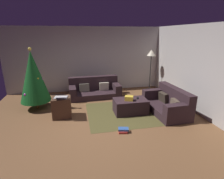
# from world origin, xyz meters

# --- Properties ---
(ground_plane) EXTENTS (6.40, 6.40, 0.00)m
(ground_plane) POSITION_xyz_m (0.00, 0.00, 0.00)
(ground_plane) COLOR brown
(rear_partition) EXTENTS (6.40, 0.12, 2.60)m
(rear_partition) POSITION_xyz_m (0.00, 3.14, 1.30)
(rear_partition) COLOR #BCB7B2
(rear_partition) RESTS_ON ground_plane
(corner_partition) EXTENTS (0.12, 6.40, 2.60)m
(corner_partition) POSITION_xyz_m (3.14, 0.00, 1.30)
(corner_partition) COLOR #B5B0AB
(corner_partition) RESTS_ON ground_plane
(couch_left) EXTENTS (1.94, 0.96, 0.74)m
(couch_left) POSITION_xyz_m (0.20, 2.26, 0.27)
(couch_left) COLOR #2D1E23
(couch_left) RESTS_ON ground_plane
(couch_right) EXTENTS (0.92, 1.65, 0.76)m
(couch_right) POSITION_xyz_m (2.25, 0.32, 0.29)
(couch_right) COLOR #2D1E23
(couch_right) RESTS_ON ground_plane
(ottoman) EXTENTS (0.99, 0.60, 0.43)m
(ottoman) POSITION_xyz_m (1.11, 0.52, 0.21)
(ottoman) COLOR #2D1E23
(ottoman) RESTS_ON ground_plane
(gift_box) EXTENTS (0.29, 0.26, 0.13)m
(gift_box) POSITION_xyz_m (1.04, 0.46, 0.49)
(gift_box) COLOR gold
(gift_box) RESTS_ON ottoman
(tv_remote) EXTENTS (0.11, 0.17, 0.02)m
(tv_remote) POSITION_xyz_m (1.34, 0.57, 0.44)
(tv_remote) COLOR black
(tv_remote) RESTS_ON ottoman
(christmas_tree) EXTENTS (0.93, 0.93, 1.94)m
(christmas_tree) POSITION_xyz_m (-1.76, 1.45, 1.05)
(christmas_tree) COLOR brown
(christmas_tree) RESTS_ON ground_plane
(side_table) EXTENTS (0.52, 0.44, 0.59)m
(side_table) POSITION_xyz_m (-0.92, 0.63, 0.30)
(side_table) COLOR #4C3323
(side_table) RESTS_ON ground_plane
(laptop) EXTENTS (0.42, 0.46, 0.18)m
(laptop) POSITION_xyz_m (-0.93, 0.57, 0.65)
(laptop) COLOR silver
(laptop) RESTS_ON side_table
(book_stack) EXTENTS (0.28, 0.25, 0.10)m
(book_stack) POSITION_xyz_m (0.60, -0.54, 0.05)
(book_stack) COLOR #B7332D
(book_stack) RESTS_ON ground_plane
(corner_lamp) EXTENTS (0.36, 0.36, 1.70)m
(corner_lamp) POSITION_xyz_m (2.59, 2.59, 1.45)
(corner_lamp) COLOR black
(corner_lamp) RESTS_ON ground_plane
(area_rug) EXTENTS (2.60, 2.00, 0.01)m
(area_rug) POSITION_xyz_m (1.11, 0.52, 0.00)
(area_rug) COLOR #4A4422
(area_rug) RESTS_ON ground_plane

